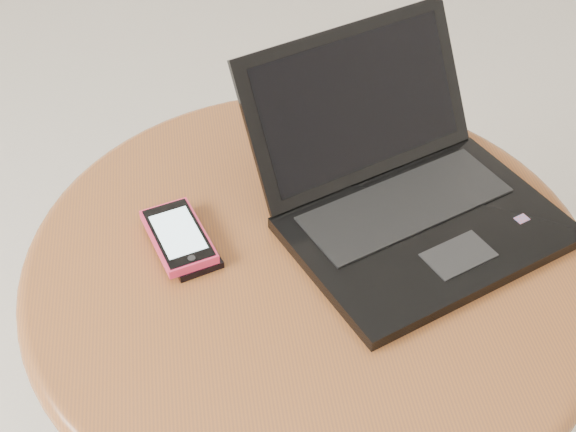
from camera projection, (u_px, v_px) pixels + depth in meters
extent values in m
cylinder|color=brown|center=(307.00, 386.00, 1.13)|extent=(0.11, 0.11, 0.49)
cylinder|color=brown|center=(310.00, 262.00, 0.96)|extent=(0.66, 0.66, 0.03)
torus|color=brown|center=(310.00, 262.00, 0.96)|extent=(0.70, 0.70, 0.03)
cube|color=black|center=(427.00, 231.00, 0.96)|extent=(0.38, 0.33, 0.02)
cube|color=black|center=(406.00, 204.00, 0.98)|extent=(0.29, 0.19, 0.00)
cube|color=black|center=(459.00, 255.00, 0.92)|extent=(0.09, 0.08, 0.00)
cube|color=red|center=(522.00, 219.00, 0.96)|extent=(0.02, 0.02, 0.00)
cube|color=black|center=(358.00, 103.00, 1.00)|extent=(0.33, 0.21, 0.18)
cube|color=black|center=(360.00, 103.00, 0.99)|extent=(0.29, 0.18, 0.15)
cube|color=black|center=(186.00, 244.00, 0.95)|extent=(0.08, 0.12, 0.01)
cube|color=#A61E45|center=(172.00, 217.00, 0.98)|extent=(0.05, 0.02, 0.00)
cube|color=#DB2A4F|center=(178.00, 236.00, 0.94)|extent=(0.09, 0.13, 0.01)
cube|color=black|center=(178.00, 233.00, 0.94)|extent=(0.08, 0.12, 0.00)
cube|color=silver|center=(178.00, 232.00, 0.94)|extent=(0.07, 0.09, 0.00)
cylinder|color=black|center=(191.00, 258.00, 0.91)|extent=(0.01, 0.01, 0.00)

